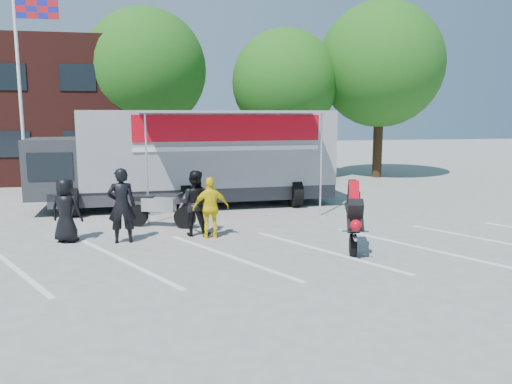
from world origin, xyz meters
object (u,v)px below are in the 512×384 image
object	(u,v)px
transporter_truck	(197,206)
spectator_hivis	(211,208)
tree_mid	(285,83)
stunt_bike_rider	(351,249)
tree_right	(381,65)
spectator_leather_c	(195,203)
tree_left	(146,70)
parked_motorcycle	(161,227)
spectator_leather_a	(66,210)
spectator_leather_b	(122,205)
flagpole	(26,68)

from	to	relation	value
transporter_truck	spectator_hivis	bearing A→B (deg)	-91.89
tree_mid	stunt_bike_rider	bearing A→B (deg)	-96.93
tree_right	stunt_bike_rider	size ratio (longest dim) A/B	4.65
stunt_bike_rider	spectator_leather_c	size ratio (longest dim) A/B	1.07
transporter_truck	spectator_leather_c	bearing A→B (deg)	-97.03
tree_left	parked_motorcycle	distance (m)	12.87
spectator_leather_a	spectator_leather_c	size ratio (longest dim) A/B	0.94
parked_motorcycle	spectator_hivis	bearing A→B (deg)	-117.30
transporter_truck	spectator_leather_c	xyz separation A→B (m)	(-0.36, -4.53, 0.91)
tree_left	spectator_leather_c	bearing A→B (deg)	-83.07
parked_motorcycle	spectator_leather_c	size ratio (longest dim) A/B	1.21
spectator_leather_b	spectator_hivis	distance (m)	2.35
tree_left	tree_right	xyz separation A→B (m)	(12.00, -1.50, 0.31)
tree_right	transporter_truck	bearing A→B (deg)	-146.39
parked_motorcycle	spectator_hivis	world-z (taller)	spectator_hivis
spectator_leather_a	spectator_leather_c	world-z (taller)	spectator_leather_c
transporter_truck	stunt_bike_rider	distance (m)	7.50
tree_left	transporter_truck	xyz separation A→B (m)	(1.90, -8.21, -5.57)
tree_right	spectator_leather_a	world-z (taller)	tree_right
tree_left	spectator_leather_b	distance (m)	13.97
parked_motorcycle	spectator_leather_b	size ratio (longest dim) A/B	1.11
flagpole	tree_right	bearing A→B (deg)	15.48
spectator_leather_b	spectator_hivis	bearing A→B (deg)	179.14
stunt_bike_rider	spectator_hivis	bearing A→B (deg)	169.12
parked_motorcycle	spectator_leather_a	size ratio (longest dim) A/B	1.29
parked_motorcycle	stunt_bike_rider	bearing A→B (deg)	-103.58
spectator_hivis	flagpole	bearing A→B (deg)	-50.91
tree_mid	transporter_truck	xyz separation A→B (m)	(-5.10, -7.21, -4.94)
parked_motorcycle	spectator_hivis	xyz separation A→B (m)	(1.36, -1.55, 0.84)
tree_mid	stunt_bike_rider	distance (m)	14.84
tree_left	spectator_leather_b	bearing A→B (deg)	-91.65
tree_left	spectator_leather_a	bearing A→B (deg)	-98.12
tree_right	spectator_leather_c	bearing A→B (deg)	-132.91
parked_motorcycle	tree_left	bearing A→B (deg)	24.50
parked_motorcycle	stunt_bike_rider	xyz separation A→B (m)	(4.71, -3.31, 0.00)
flagpole	spectator_leather_a	bearing A→B (deg)	-70.62
flagpole	tree_left	distance (m)	7.37
flagpole	spectator_leather_b	size ratio (longest dim) A/B	4.03
flagpole	tree_right	size ratio (longest dim) A/B	0.88
parked_motorcycle	spectator_leather_c	world-z (taller)	spectator_leather_c
transporter_truck	parked_motorcycle	bearing A→B (deg)	-113.61
flagpole	tree_left	bearing A→B (deg)	54.72
tree_left	tree_right	bearing A→B (deg)	-7.13
spectator_leather_a	spectator_hivis	distance (m)	3.80
tree_right	parked_motorcycle	bearing A→B (deg)	-138.49
stunt_bike_rider	parked_motorcycle	bearing A→B (deg)	161.71
flagpole	tree_right	world-z (taller)	tree_right
tree_mid	tree_right	size ratio (longest dim) A/B	0.84
transporter_truck	spectator_leather_a	distance (m)	6.02
spectator_leather_c	spectator_hivis	bearing A→B (deg)	154.46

